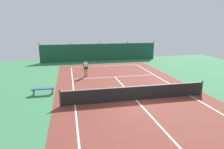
{
  "coord_description": "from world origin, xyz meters",
  "views": [
    {
      "loc": [
        -4.35,
        -12.27,
        5.01
      ],
      "look_at": [
        -0.83,
        3.9,
        0.9
      ],
      "focal_mm": 32.34,
      "sensor_mm": 36.0,
      "label": 1
    }
  ],
  "objects": [
    {
      "name": "tennis_ball_by_sideline",
      "position": [
        1.61,
        8.34,
        0.03
      ],
      "size": [
        0.07,
        0.07,
        0.07
      ],
      "primitive_type": "sphere",
      "color": "#CCDB33",
      "rests_on": "ground"
    },
    {
      "name": "back_fence",
      "position": [
        -0.0,
        16.28,
        0.67
      ],
      "size": [
        16.3,
        0.98,
        2.7
      ],
      "color": "#195138",
      "rests_on": "ground"
    },
    {
      "name": "court_surface",
      "position": [
        0.0,
        0.0,
        0.0
      ],
      "size": [
        11.02,
        26.6,
        0.01
      ],
      "color": "brown",
      "rests_on": "ground"
    },
    {
      "name": "courtside_bench",
      "position": [
        -6.31,
        2.53,
        0.37
      ],
      "size": [
        1.6,
        0.4,
        0.49
      ],
      "color": "#335184",
      "rests_on": "ground"
    },
    {
      "name": "parked_car",
      "position": [
        -0.91,
        18.85,
        0.84
      ],
      "size": [
        2.36,
        4.37,
        1.68
      ],
      "rotation": [
        0.0,
        0.0,
        3.03
      ],
      "color": "maroon",
      "rests_on": "ground"
    },
    {
      "name": "water_bottle",
      "position": [
        5.51,
        1.15,
        0.12
      ],
      "size": [
        0.08,
        0.08,
        0.24
      ],
      "primitive_type": "cylinder",
      "color": "#D84C38",
      "rests_on": "ground"
    },
    {
      "name": "ground_plane",
      "position": [
        0.0,
        0.0,
        0.0
      ],
      "size": [
        36.0,
        36.0,
        0.0
      ],
      "primitive_type": "plane",
      "color": "#387A4C"
    },
    {
      "name": "tennis_ball_midcourt",
      "position": [
        -0.06,
        9.45,
        0.03
      ],
      "size": [
        0.07,
        0.07,
        0.07
      ],
      "primitive_type": "sphere",
      "color": "#CCDB33",
      "rests_on": "ground"
    },
    {
      "name": "tennis_ball_near_player",
      "position": [
        -3.4,
        12.02,
        0.03
      ],
      "size": [
        0.07,
        0.07,
        0.07
      ],
      "primitive_type": "sphere",
      "color": "#CCDB33",
      "rests_on": "ground"
    },
    {
      "name": "tennis_net",
      "position": [
        0.0,
        0.0,
        0.51
      ],
      "size": [
        10.12,
        0.1,
        1.1
      ],
      "color": "black",
      "rests_on": "ground"
    },
    {
      "name": "tennis_player",
      "position": [
        -2.78,
        7.09,
        0.96
      ],
      "size": [
        0.58,
        0.82,
        1.64
      ],
      "rotation": [
        0.0,
        0.0,
        3.43
      ],
      "color": "#9E7051",
      "rests_on": "ground"
    }
  ]
}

